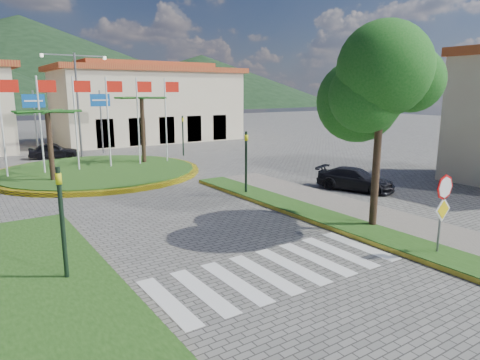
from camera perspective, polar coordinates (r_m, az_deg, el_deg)
ground at (r=10.28m, az=19.48°, el=-18.78°), size 160.00×160.00×0.00m
sidewalk_right at (r=15.91m, az=26.84°, el=-8.01°), size 4.00×28.00×0.15m
verge_right at (r=14.91m, az=24.54°, el=-9.02°), size 1.60×28.00×0.18m
median_left at (r=12.20m, az=-27.65°, el=-13.96°), size 5.00×14.00×0.18m
crosswalk at (r=12.74m, az=4.68°, el=-11.90°), size 8.00×3.00×0.01m
roundabout_island at (r=28.50m, az=-18.43°, el=1.16°), size 12.70×12.70×6.00m
stop_sign at (r=14.50m, az=25.44°, el=-2.64°), size 0.80×0.11×2.65m
deciduous_tree at (r=16.32m, az=18.32°, el=11.40°), size 3.60×3.60×6.80m
traffic_light_left at (r=12.20m, az=-22.69°, el=-4.22°), size 0.15×0.18×3.20m
traffic_light_right at (r=21.02m, az=0.81°, el=3.08°), size 0.15×0.18×3.20m
traffic_light_far at (r=34.81m, az=-7.63°, el=6.41°), size 0.18×0.15×3.20m
direction_sign_west at (r=36.49m, az=-25.70°, el=8.11°), size 1.60×0.14×5.20m
direction_sign_east at (r=37.54m, az=-18.08°, el=8.76°), size 1.60×0.14×5.20m
street_lamp_centre at (r=36.07m, az=-20.83°, el=10.01°), size 4.80×0.16×8.00m
building_right at (r=46.46m, az=-12.13°, el=9.99°), size 19.08×9.54×8.05m
hill_far_mid at (r=166.89m, az=-26.95°, el=13.90°), size 180.00×180.00×30.00m
hill_far_east at (r=160.06m, az=-5.08°, el=13.08°), size 120.00×120.00×18.00m
car_dark_a at (r=36.23m, az=-23.63°, el=3.61°), size 3.77×2.16×1.21m
car_dark_b at (r=45.61m, az=-10.89°, el=5.82°), size 3.70×2.50×1.15m
car_side_right at (r=23.26m, az=15.12°, el=0.11°), size 3.04×4.34×1.17m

